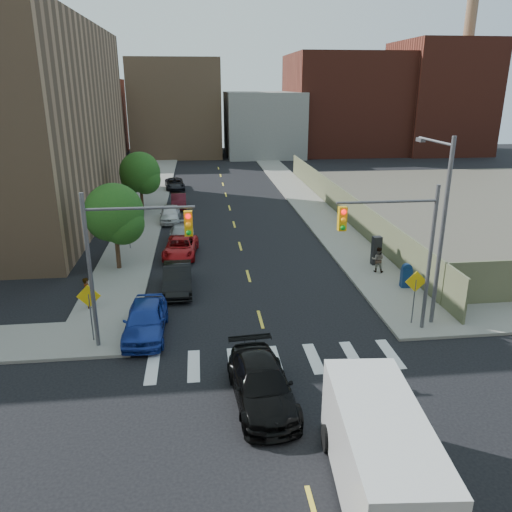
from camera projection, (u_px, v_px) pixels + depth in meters
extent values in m
plane|color=black|center=(289.00, 421.00, 17.36)|extent=(160.00, 160.00, 0.00)
cube|color=gray|center=(155.00, 189.00, 55.48)|extent=(3.50, 73.00, 0.15)
cube|color=gray|center=(292.00, 186.00, 57.16)|extent=(3.50, 73.00, 0.15)
cube|color=#5D6244|center=(340.00, 202.00, 44.29)|extent=(0.12, 44.00, 2.50)
cube|color=#592319|center=(74.00, 119.00, 78.79)|extent=(14.00, 18.00, 12.00)
cube|color=#8C6B4C|center=(177.00, 108.00, 81.91)|extent=(14.00, 16.00, 15.00)
cube|color=gray|center=(262.00, 124.00, 82.36)|extent=(12.00, 16.00, 10.00)
cube|color=#592319|center=(343.00, 104.00, 84.78)|extent=(18.00, 18.00, 16.00)
cube|color=#592319|center=(438.00, 98.00, 84.31)|extent=(14.00, 16.00, 18.00)
cylinder|color=#8C6B4C|center=(465.00, 66.00, 83.12)|extent=(1.80, 1.80, 28.00)
cylinder|color=#59595E|center=(90.00, 274.00, 21.04)|extent=(0.18, 0.18, 7.00)
cylinder|color=#59595E|center=(140.00, 208.00, 20.38)|extent=(4.50, 0.12, 0.12)
cube|color=#E5A50C|center=(188.00, 223.00, 20.82)|extent=(0.35, 0.30, 1.05)
cylinder|color=#59595E|center=(430.00, 261.00, 22.67)|extent=(0.18, 0.18, 7.00)
cylinder|color=#59595E|center=(387.00, 202.00, 21.51)|extent=(4.50, 0.12, 0.12)
cube|color=#E5A50C|center=(342.00, 219.00, 21.53)|extent=(0.35, 0.30, 1.05)
cylinder|color=#59595E|center=(442.00, 236.00, 22.89)|extent=(0.20, 0.20, 9.00)
cylinder|color=#59595E|center=(435.00, 141.00, 23.15)|extent=(0.12, 3.50, 0.12)
cube|color=#59595E|center=(421.00, 140.00, 24.69)|extent=(0.25, 0.60, 0.18)
cylinder|color=#59595E|center=(91.00, 319.00, 22.23)|extent=(0.06, 0.06, 2.40)
cube|color=yellow|center=(89.00, 296.00, 21.87)|extent=(1.06, 0.04, 1.06)
cylinder|color=#59595E|center=(414.00, 303.00, 23.85)|extent=(0.06, 0.06, 2.40)
cube|color=yellow|center=(416.00, 282.00, 23.49)|extent=(1.06, 0.04, 1.06)
cylinder|color=#59595E|center=(129.00, 234.00, 34.91)|extent=(0.06, 0.06, 2.40)
cube|color=yellow|center=(128.00, 219.00, 34.55)|extent=(1.06, 0.04, 1.06)
cylinder|color=#332114|center=(118.00, 250.00, 31.09)|extent=(0.28, 0.28, 2.64)
sphere|color=#124113|center=(114.00, 213.00, 30.31)|extent=(3.60, 3.60, 3.60)
sphere|color=#124113|center=(123.00, 223.00, 30.28)|extent=(2.64, 2.64, 2.64)
sphere|color=#124113|center=(109.00, 218.00, 30.78)|extent=(2.88, 2.88, 2.88)
cylinder|color=#332114|center=(142.00, 199.00, 45.18)|extent=(0.28, 0.28, 2.64)
sphere|color=#124113|center=(140.00, 172.00, 44.40)|extent=(3.60, 3.60, 3.60)
sphere|color=#124113|center=(146.00, 179.00, 44.37)|extent=(2.64, 2.64, 2.64)
sphere|color=#124113|center=(136.00, 176.00, 44.87)|extent=(2.88, 2.88, 2.88)
imported|color=#1B3698|center=(145.00, 319.00, 23.08)|extent=(1.93, 4.67, 1.58)
imported|color=black|center=(178.00, 278.00, 28.16)|extent=(1.68, 4.54, 1.48)
imported|color=#A31013|center=(181.00, 247.00, 33.84)|extent=(2.51, 4.77, 1.28)
imported|color=#9A9DA1|center=(182.00, 235.00, 36.55)|extent=(1.94, 4.50, 1.29)
imported|color=silver|center=(170.00, 214.00, 42.40)|extent=(1.67, 4.10, 1.40)
imported|color=#3E0C14|center=(179.00, 201.00, 47.28)|extent=(1.51, 4.01, 1.31)
imported|color=black|center=(175.00, 184.00, 55.74)|extent=(2.47, 4.58, 1.22)
imported|color=black|center=(262.00, 384.00, 18.18)|extent=(2.47, 5.27, 1.49)
cube|color=silver|center=(380.00, 454.00, 13.79)|extent=(2.75, 6.06, 2.49)
cube|color=black|center=(362.00, 395.00, 15.83)|extent=(2.20, 1.53, 1.02)
cylinder|color=black|center=(328.00, 438.00, 15.91)|extent=(0.39, 0.89, 0.86)
cylinder|color=black|center=(395.00, 437.00, 15.98)|extent=(0.39, 0.89, 0.86)
cube|color=navy|center=(406.00, 278.00, 28.33)|extent=(0.60, 0.47, 1.09)
cylinder|color=navy|center=(407.00, 268.00, 28.14)|extent=(0.58, 0.30, 0.56)
cube|color=black|center=(376.00, 250.00, 31.80)|extent=(0.58, 0.49, 1.85)
imported|color=gray|center=(88.00, 293.00, 25.62)|extent=(0.55, 0.69, 1.64)
imported|color=gray|center=(378.00, 260.00, 30.55)|extent=(0.94, 0.85, 1.57)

